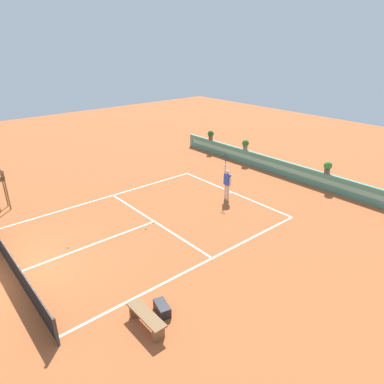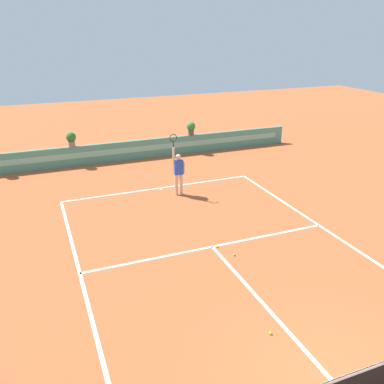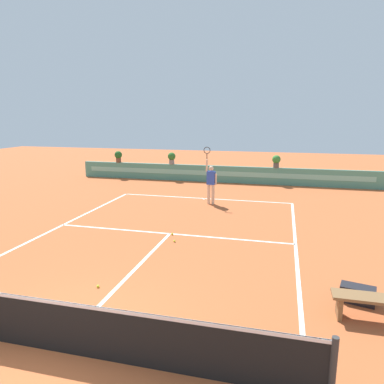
{
  "view_description": "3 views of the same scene",
  "coord_description": "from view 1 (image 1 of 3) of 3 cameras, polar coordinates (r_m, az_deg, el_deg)",
  "views": [
    {
      "loc": [
        12.56,
        -1.88,
        8.08
      ],
      "look_at": [
        0.2,
        8.65,
        1.0
      ],
      "focal_mm": 32.47,
      "sensor_mm": 36.0,
      "label": 1
    },
    {
      "loc": [
        -4.83,
        -3.98,
        6.48
      ],
      "look_at": [
        0.2,
        8.65,
        1.0
      ],
      "focal_mm": 38.49,
      "sensor_mm": 36.0,
      "label": 2
    },
    {
      "loc": [
        3.6,
        -4.65,
        3.91
      ],
      "look_at": [
        0.2,
        8.65,
        1.0
      ],
      "focal_mm": 33.54,
      "sensor_mm": 36.0,
      "label": 3
    }
  ],
  "objects": [
    {
      "name": "potted_plant_far_left",
      "position": [
        27.33,
        3.08,
        9.4
      ],
      "size": [
        0.48,
        0.48,
        0.72
      ],
      "color": "brown",
      "rests_on": "back_wall_barrier"
    },
    {
      "name": "tennis_ball_by_sideline",
      "position": [
        16.93,
        -6.28,
        -4.97
      ],
      "size": [
        0.07,
        0.07,
        0.07
      ],
      "primitive_type": "sphere",
      "color": "#CCE033",
      "rests_on": "ground"
    },
    {
      "name": "bench_courtside",
      "position": [
        11.29,
        -7.53,
        -19.71
      ],
      "size": [
        1.6,
        0.44,
        0.51
      ],
      "color": "brown",
      "rests_on": "ground"
    },
    {
      "name": "potted_plant_right",
      "position": [
        21.57,
        21.4,
        3.89
      ],
      "size": [
        0.48,
        0.48,
        0.72
      ],
      "color": "#514C47",
      "rests_on": "back_wall_barrier"
    },
    {
      "name": "net",
      "position": [
        14.78,
        -27.49,
        -10.23
      ],
      "size": [
        8.92,
        0.1,
        1.0
      ],
      "color": "#333333",
      "rests_on": "ground"
    },
    {
      "name": "back_wall_barrier",
      "position": [
        23.43,
        14.26,
        3.94
      ],
      "size": [
        18.0,
        0.21,
        1.0
      ],
      "color": "#4C8E7A",
      "rests_on": "ground"
    },
    {
      "name": "gear_bag",
      "position": [
        11.81,
        -4.93,
        -18.51
      ],
      "size": [
        0.77,
        0.52,
        0.36
      ],
      "primitive_type": "cube",
      "rotation": [
        0.0,
        0.0,
        -0.24
      ],
      "color": "black",
      "rests_on": "ground"
    },
    {
      "name": "ground_plane",
      "position": [
        16.89,
        -7.35,
        -5.24
      ],
      "size": [
        60.0,
        60.0,
        0.0
      ],
      "primitive_type": "plane",
      "color": "#B2562D"
    },
    {
      "name": "umpire_chair",
      "position": [
        20.19,
        -28.99,
        1.0
      ],
      "size": [
        0.6,
        0.6,
        2.14
      ],
      "color": "brown",
      "rests_on": "ground"
    },
    {
      "name": "tennis_ball_near_baseline",
      "position": [
        16.42,
        -7.59,
        -6.01
      ],
      "size": [
        0.07,
        0.07,
        0.07
      ],
      "primitive_type": "sphere",
      "color": "#CCE033",
      "rests_on": "ground"
    },
    {
      "name": "court_lines",
      "position": [
        17.23,
        -5.36,
        -4.5
      ],
      "size": [
        8.32,
        11.94,
        0.01
      ],
      "color": "white",
      "rests_on": "ground"
    },
    {
      "name": "potted_plant_left",
      "position": [
        24.95,
        8.77,
        7.78
      ],
      "size": [
        0.48,
        0.48,
        0.72
      ],
      "color": "gray",
      "rests_on": "back_wall_barrier"
    },
    {
      "name": "tennis_ball_mid_court",
      "position": [
        15.83,
        -19.66,
        -8.52
      ],
      "size": [
        0.07,
        0.07,
        0.07
      ],
      "primitive_type": "sphere",
      "color": "#CCE033",
      "rests_on": "ground"
    },
    {
      "name": "tennis_player",
      "position": [
        18.92,
        5.79,
        1.63
      ],
      "size": [
        0.62,
        0.24,
        2.58
      ],
      "color": "beige",
      "rests_on": "ground"
    }
  ]
}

